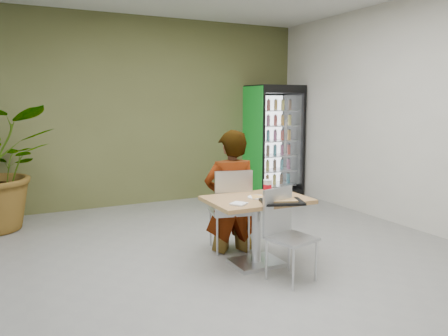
{
  "coord_description": "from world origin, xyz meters",
  "views": [
    {
      "loc": [
        -2.03,
        -3.88,
        1.78
      ],
      "look_at": [
        0.22,
        0.69,
        1.0
      ],
      "focal_mm": 35.0,
      "sensor_mm": 36.0,
      "label": 1
    }
  ],
  "objects": [
    {
      "name": "soda_cup",
      "position": [
        0.5,
        0.17,
        0.83
      ],
      "size": [
        0.1,
        0.1,
        0.17
      ],
      "color": "white",
      "rests_on": "dining_table"
    },
    {
      "name": "beverage_fridge",
      "position": [
        2.48,
        3.14,
        1.04
      ],
      "size": [
        0.95,
        0.74,
        2.08
      ],
      "rotation": [
        0.0,
        0.0,
        0.01
      ],
      "color": "black",
      "rests_on": "ground"
    },
    {
      "name": "ground",
      "position": [
        0.0,
        0.0,
        0.0
      ],
      "size": [
        7.0,
        7.0,
        0.0
      ],
      "primitive_type": "plane",
      "color": "gray",
      "rests_on": "ground"
    },
    {
      "name": "dining_table",
      "position": [
        0.32,
        0.09,
        0.54
      ],
      "size": [
        1.07,
        0.75,
        0.75
      ],
      "rotation": [
        0.0,
        0.0,
        -0.0
      ],
      "color": "#A58446",
      "rests_on": "ground"
    },
    {
      "name": "cafeteria_tray",
      "position": [
        0.43,
        -0.23,
        0.76
      ],
      "size": [
        0.5,
        0.43,
        0.02
      ],
      "primitive_type": "cube",
      "rotation": [
        0.0,
        0.0,
        -0.32
      ],
      "color": "black",
      "rests_on": "dining_table"
    },
    {
      "name": "chair_near",
      "position": [
        0.38,
        -0.35,
        0.54
      ],
      "size": [
        0.5,
        0.5,
        0.92
      ],
      "rotation": [
        0.0,
        0.0,
        0.26
      ],
      "color": "#B9BBBF",
      "rests_on": "ground"
    },
    {
      "name": "pizza_plate",
      "position": [
        0.33,
        0.09,
        0.77
      ],
      "size": [
        0.27,
        0.21,
        0.03
      ],
      "color": "white",
      "rests_on": "dining_table"
    },
    {
      "name": "chair_far",
      "position": [
        0.25,
        0.57,
        0.58
      ],
      "size": [
        0.53,
        0.53,
        1.0
      ],
      "rotation": [
        0.0,
        0.0,
        2.93
      ],
      "color": "#B9BBBF",
      "rests_on": "ground"
    },
    {
      "name": "room_envelope",
      "position": [
        0.0,
        0.0,
        1.6
      ],
      "size": [
        6.0,
        7.0,
        3.2
      ],
      "primitive_type": null,
      "color": "silver",
      "rests_on": "ground"
    },
    {
      "name": "seated_woman",
      "position": [
        0.27,
        0.62,
        0.58
      ],
      "size": [
        0.72,
        0.55,
        1.75
      ],
      "primitive_type": "imported",
      "rotation": [
        0.0,
        0.0,
        2.93
      ],
      "color": "black",
      "rests_on": "ground"
    },
    {
      "name": "napkin_stack",
      "position": [
        -0.01,
        -0.1,
        0.76
      ],
      "size": [
        0.2,
        0.2,
        0.02
      ],
      "primitive_type": "cube",
      "rotation": [
        0.0,
        0.0,
        0.57
      ],
      "color": "white",
      "rests_on": "dining_table"
    }
  ]
}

